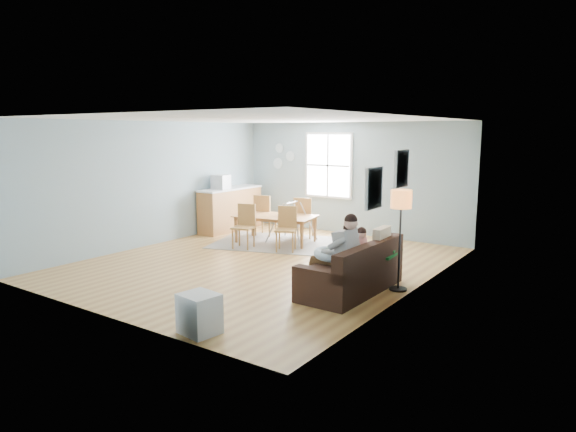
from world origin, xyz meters
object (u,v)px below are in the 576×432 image
Objects in this scene: dining_table at (275,229)px; chair_nw at (264,213)px; chair_se at (287,226)px; floor_lamp at (401,208)px; storage_cube at (199,313)px; counter at (230,209)px; sofa at (354,274)px; toddler at (356,247)px; monitor at (221,182)px; chair_ne at (303,215)px; baby_swing at (292,224)px; father at (338,251)px; chair_sw at (245,223)px.

dining_table is 0.85m from chair_nw.
chair_nw is (-1.31, 0.94, 0.04)m from chair_se.
floor_lamp is 3.50m from storage_cube.
sofa is at bearing -29.39° from counter.
monitor is (-4.87, 2.24, 0.58)m from toddler.
chair_ne is (-2.87, 2.97, 0.27)m from sofa.
chair_se is 0.96× the size of chair_ne.
monitor is at bearing -86.54° from counter.
floor_lamp is 5.81m from monitor.
chair_ne is (0.25, 0.77, 0.25)m from dining_table.
chair_se reaches higher than sofa.
monitor is 0.41× the size of baby_swing.
storage_cube is 0.51× the size of chair_nw.
chair_se is at bearing 111.26° from storage_cube.
floor_lamp reaches higher than chair_nw.
dining_table is 1.77× the size of chair_nw.
storage_cube is at bearing -52.27° from counter.
father is at bearing -97.74° from toddler.
father reaches higher than counter.
chair_se is (-2.41, 1.54, -0.15)m from toddler.
father reaches higher than storage_cube.
chair_nw is at bearing 11.88° from monitor.
chair_ne is at bearing 130.11° from father.
floor_lamp is 0.90× the size of dining_table.
chair_sw is (-3.30, 1.24, -0.14)m from toddler.
toddler is 0.82× the size of chair_ne.
storage_cube is 0.29× the size of dining_table.
chair_nw is (-3.72, 2.48, -0.11)m from toddler.
counter reaches higher than chair_ne.
monitor is (-5.47, 1.94, -0.06)m from floor_lamp.
dining_table is at bearing 72.44° from chair_sw.
chair_sw is (-3.90, 0.95, -0.78)m from floor_lamp.
floor_lamp is at bearing -13.69° from chair_sw.
sofa is at bearing 64.60° from father.
chair_se is 2.66m from monitor.
floor_lamp is 4.29m from chair_ne.
chair_se is (0.65, -0.48, 0.22)m from dining_table.
father is at bearing -51.16° from dining_table.
sofa is 3.96× the size of storage_cube.
storage_cube is 0.52× the size of baby_swing.
counter is at bearing 150.61° from sofa.
chair_ne is 0.50× the size of counter.
floor_lamp reaches higher than sofa.
sofa is 2.13× the size of chair_sw.
chair_sw reaches higher than storage_cube.
father reaches higher than chair_ne.
chair_nw is at bearing 170.74° from baby_swing.
floor_lamp is at bearing 25.99° from toddler.
toddler is (0.06, 0.47, -0.00)m from father.
toddler reaches higher than chair_se.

